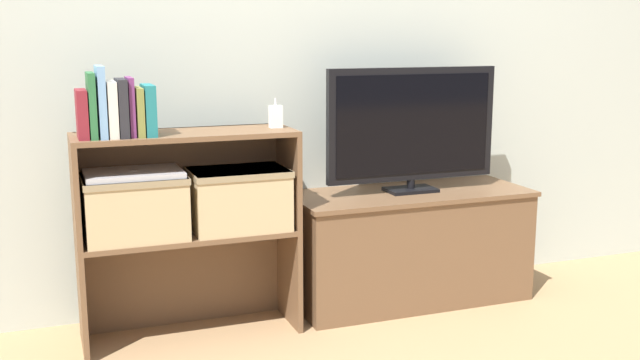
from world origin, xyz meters
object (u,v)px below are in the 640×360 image
Objects in this scene: book_plum at (130,107)px; book_olive at (139,112)px; tv at (412,126)px; book_maroon at (82,114)px; tv_stand at (409,246)px; baby_monitor at (276,117)px; book_skyblue at (101,102)px; book_ivory at (111,109)px; storage_basket_left at (135,204)px; laptop at (133,173)px; book_charcoal at (122,108)px; book_forest at (92,105)px; book_teal at (149,110)px; storage_basket_right at (239,196)px.

book_olive is at bearing 0.00° from book_plum.
book_maroon is (-1.38, -0.10, 0.12)m from tv.
baby_monitor is at bearing -174.84° from tv_stand.
book_skyblue is at bearing 180.00° from book_plum.
book_olive is at bearing -174.91° from tv_stand.
book_ivory reaches higher than storage_basket_left.
book_ivory is 0.38m from storage_basket_left.
book_skyblue is 0.68m from baby_monitor.
book_ivory is (0.10, 0.00, 0.01)m from book_maroon.
book_skyblue is at bearing -162.86° from laptop.
book_forest is at bearing 180.00° from book_charcoal.
book_forest reaches higher than book_olive.
storage_basket_left is (0.00, 0.03, -0.37)m from book_plum.
laptop is at bearing 13.18° from book_forest.
book_ivory is 0.53× the size of storage_basket_left.
book_plum is at bearing -94.00° from laptop.
tv is at bearing 5.17° from book_teal.
storage_basket_right is at bearing 3.91° from book_ivory.
tv_stand is at bearing 3.45° from laptop.
tv is 4.25× the size of book_teal.
book_maroon is 0.24m from book_teal.
tv_stand is 2.80× the size of storage_basket_left.
book_teal is (-1.15, -0.11, 0.67)m from tv_stand.
book_plum reaches higher than book_ivory.
book_maroon is 0.49× the size of laptop.
book_forest is at bearing 180.00° from book_ivory.
book_forest is 1.26× the size of book_teal.
book_maroon is 0.83× the size of book_charcoal.
baby_monitor is (0.54, 0.05, -0.04)m from book_olive.
book_charcoal is 0.10m from book_teal.
storage_basket_right is at bearing 4.55° from book_plum.
storage_basket_left is at bearing 13.18° from book_forest.
book_forest is 1.09× the size of book_plum.
baby_monitor is at bearing 4.03° from book_skyblue.
book_charcoal is 1.76× the size of baby_monitor.
tv is at bearing 5.02° from baby_monitor.
tv reaches higher than book_ivory.
book_charcoal is at bearing 0.00° from book_forest.
book_ivory reaches higher than book_teal.
storage_basket_left and storage_basket_right have the same top height.
baby_monitor is 0.35m from storage_basket_right.
tv_stand is 1.33m from book_teal.
storage_basket_left is (0.17, 0.03, -0.35)m from book_maroon.
baby_monitor is (-0.64, -0.06, 0.07)m from tv.
tv_stand is at bearing 4.58° from book_skyblue.
book_ivory is 0.04m from book_charcoal.
storage_basket_right is (-0.81, -0.07, 0.31)m from tv_stand.
book_charcoal is 0.26m from laptop.
laptop is at bearing 24.86° from book_ivory.
baby_monitor is 0.31× the size of storage_basket_left.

